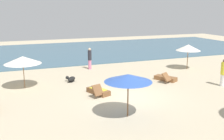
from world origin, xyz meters
TOP-DOWN VIEW (x-y plane):
  - ground_plane at (0.00, 0.00)m, footprint 60.00×60.00m
  - ocean_water at (0.00, 17.00)m, footprint 48.00×16.00m
  - umbrella_0 at (-1.21, -2.45)m, footprint 2.15×2.15m
  - umbrella_1 at (-5.32, 3.97)m, footprint 2.24×2.24m
  - umbrella_3 at (7.39, 4.73)m, footprint 1.95×1.95m
  - lounger_2 at (-1.45, 1.08)m, footprint 1.14×1.75m
  - lounger_3 at (3.76, 2.21)m, footprint 1.32×1.77m
  - person_0 at (-0.05, 7.48)m, footprint 0.31×0.31m
  - person_1 at (6.43, -0.20)m, footprint 0.38×0.38m
  - dog at (-2.33, 4.26)m, footprint 0.75×0.74m

SIDE VIEW (x-z plane):
  - ground_plane at x=0.00m, z-range 0.00..0.00m
  - ocean_water at x=0.00m, z-range 0.00..0.06m
  - lounger_3 at x=3.76m, z-range -0.17..0.51m
  - lounger_2 at x=-1.45m, z-range -0.19..0.54m
  - dog at x=-2.33m, z-range 0.01..0.38m
  - person_1 at x=6.43m, z-range 0.00..1.75m
  - person_0 at x=-0.05m, z-range 0.02..1.76m
  - umbrella_1 at x=-5.32m, z-range 0.76..2.74m
  - umbrella_3 at x=7.39m, z-range 0.75..2.75m
  - umbrella_0 at x=-1.21m, z-range 0.82..2.80m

